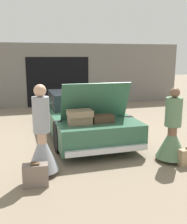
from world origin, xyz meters
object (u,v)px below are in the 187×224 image
(car, at_px, (81,114))
(person_right, at_px, (172,136))
(suitcase_beside_left_person, at_px, (36,175))
(person_left, at_px, (42,143))

(car, relative_size, person_right, 2.92)
(car, bearing_deg, suitcase_beside_left_person, -117.48)
(car, xyz_separation_m, person_right, (1.39, -2.63, 0.02))
(person_left, height_order, person_right, person_left)
(person_right, bearing_deg, suitcase_beside_left_person, 108.61)
(person_right, distance_m, suitcase_beside_left_person, 2.99)
(car, xyz_separation_m, person_left, (-1.38, -2.54, 0.08))
(car, bearing_deg, person_right, -62.23)
(car, height_order, person_right, car)
(car, height_order, suitcase_beside_left_person, car)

